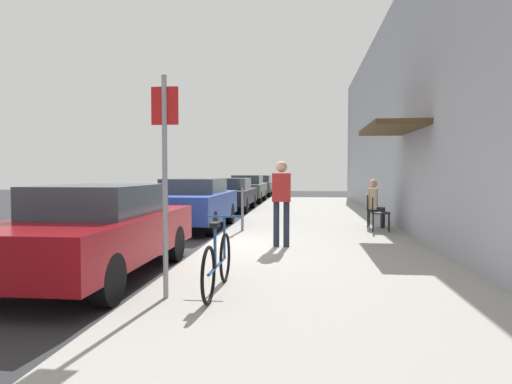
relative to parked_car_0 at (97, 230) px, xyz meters
The scene contains 15 objects.
ground_plane 2.72m from the parked_car_0, 65.18° to the left, with size 60.00×60.00×0.00m, color #2D2D30.
sidewalk_slab 5.55m from the parked_car_0, 52.58° to the left, with size 4.50×32.00×0.12m, color #9E9B93.
building_facade 7.65m from the parked_car_0, 37.30° to the left, with size 1.40×32.00×6.49m.
parked_car_0 is the anchor object (origin of this frame).
parked_car_1 5.92m from the parked_car_0, 90.00° to the left, with size 1.80×4.40×1.42m.
parked_car_2 12.14m from the parked_car_0, 90.00° to the left, with size 1.80×4.40×1.36m.
parked_car_3 17.74m from the parked_car_0, 90.00° to the left, with size 1.80×4.40×1.44m.
parked_car_4 24.04m from the parked_car_0, 90.00° to the left, with size 1.80×4.40×1.40m.
parking_meter 5.00m from the parked_car_0, 71.93° to the left, with size 0.12×0.10×1.32m.
street_sign 2.23m from the parked_car_0, 42.46° to the right, with size 0.32×0.06×2.60m.
bicycle_0 2.32m from the parked_car_0, 27.14° to the right, with size 0.46×1.71×0.90m.
cafe_chair_0 7.03m from the parked_car_0, 45.42° to the left, with size 0.50×0.50×0.87m.
cafe_chair_1 7.65m from the parked_car_0, 49.81° to the left, with size 0.53×0.53×0.87m.
seated_patron_1 7.68m from the parked_car_0, 49.41° to the left, with size 0.49×0.44×1.29m.
pedestrian_standing 3.60m from the parked_car_0, 41.95° to the left, with size 0.36×0.22×1.70m.
Camera 1 is at (2.03, -8.84, 1.60)m, focal length 31.53 mm.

